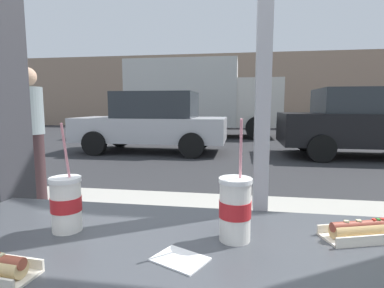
{
  "coord_description": "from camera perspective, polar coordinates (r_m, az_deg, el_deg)",
  "views": [
    {
      "loc": [
        -0.07,
        -1.0,
        1.3
      ],
      "look_at": [
        -0.63,
        2.48,
        0.86
      ],
      "focal_mm": 28.61,
      "sensor_mm": 36.0,
      "label": 1
    }
  ],
  "objects": [
    {
      "name": "soda_cup_left",
      "position": [
        0.96,
        -22.4,
        -10.14
      ],
      "size": [
        0.09,
        0.09,
        0.31
      ],
      "color": "white",
      "rests_on": "window_counter"
    },
    {
      "name": "parked_car_black",
      "position": [
        8.87,
        29.85,
        3.52
      ],
      "size": [
        4.28,
        2.08,
        1.73
      ],
      "color": "black",
      "rests_on": "ground"
    },
    {
      "name": "pedestrian",
      "position": [
        4.16,
        -27.95,
        2.94
      ],
      "size": [
        0.32,
        0.32,
        1.63
      ],
      "color": "#382528",
      "rests_on": "sidewalk_strip"
    },
    {
      "name": "napkin_wrapper",
      "position": [
        0.77,
        -2.25,
        -20.68
      ],
      "size": [
        0.15,
        0.13,
        0.0
      ],
      "primitive_type": "cube",
      "rotation": [
        0.0,
        0.0,
        -0.45
      ],
      "color": "white",
      "rests_on": "window_counter"
    },
    {
      "name": "box_truck",
      "position": [
        13.0,
        1.39,
        8.86
      ],
      "size": [
        6.26,
        2.44,
        3.14
      ],
      "color": "beige",
      "rests_on": "ground"
    },
    {
      "name": "soda_cup_right",
      "position": [
        0.84,
        8.04,
        -11.75
      ],
      "size": [
        0.09,
        0.09,
        0.33
      ],
      "color": "silver",
      "rests_on": "window_counter"
    },
    {
      "name": "ground_plane",
      "position": [
        9.09,
        9.43,
        -1.14
      ],
      "size": [
        60.0,
        60.0,
        0.0
      ],
      "primitive_type": "plane",
      "color": "#2D2D30"
    },
    {
      "name": "hotdog_tray_near",
      "position": [
        0.99,
        29.99,
        -13.72
      ],
      "size": [
        0.26,
        0.16,
        0.05
      ],
      "color": "beige",
      "rests_on": "window_counter"
    },
    {
      "name": "sidewalk_strip",
      "position": [
        2.88,
        10.13,
        -18.47
      ],
      "size": [
        16.0,
        2.8,
        0.12
      ],
      "primitive_type": "cube",
      "color": "#B2ADA3",
      "rests_on": "ground"
    },
    {
      "name": "parked_car_silver",
      "position": [
        8.64,
        -7.31,
        4.11
      ],
      "size": [
        4.15,
        1.93,
        1.67
      ],
      "color": "#BCBCC1",
      "rests_on": "ground"
    },
    {
      "name": "building_facade_far",
      "position": [
        19.12,
        9.41,
        9.72
      ],
      "size": [
        28.0,
        1.2,
        4.35
      ],
      "primitive_type": "cube",
      "color": "gray",
      "rests_on": "ground"
    }
  ]
}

